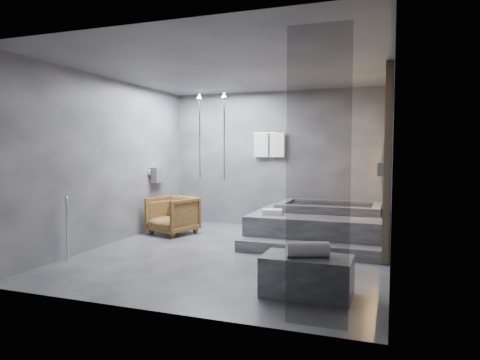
% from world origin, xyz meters
% --- Properties ---
extents(room, '(5.00, 5.04, 2.82)m').
position_xyz_m(room, '(0.40, 0.24, 1.73)').
color(room, '#313133').
rests_on(room, ground).
extents(tub_deck, '(2.20, 2.00, 0.50)m').
position_xyz_m(tub_deck, '(1.05, 1.45, 0.25)').
color(tub_deck, '#363639').
rests_on(tub_deck, ground).
extents(tub_step, '(2.20, 0.36, 0.18)m').
position_xyz_m(tub_step, '(1.05, 0.27, 0.09)').
color(tub_step, '#363639').
rests_on(tub_step, ground).
extents(concrete_bench, '(0.98, 0.54, 0.44)m').
position_xyz_m(concrete_bench, '(1.40, -1.53, 0.22)').
color(concrete_bench, '#323234').
rests_on(concrete_bench, ground).
extents(driftwood_chair, '(0.98, 1.00, 0.71)m').
position_xyz_m(driftwood_chair, '(-1.66, 1.05, 0.36)').
color(driftwood_chair, '#3F270F').
rests_on(driftwood_chair, ground).
extents(rolled_towel, '(0.49, 0.32, 0.16)m').
position_xyz_m(rolled_towel, '(1.41, -1.55, 0.52)').
color(rolled_towel, white).
rests_on(rolled_towel, concrete_bench).
extents(deck_towel, '(0.36, 0.29, 0.09)m').
position_xyz_m(deck_towel, '(0.34, 0.88, 0.54)').
color(deck_towel, silver).
rests_on(deck_towel, tub_deck).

